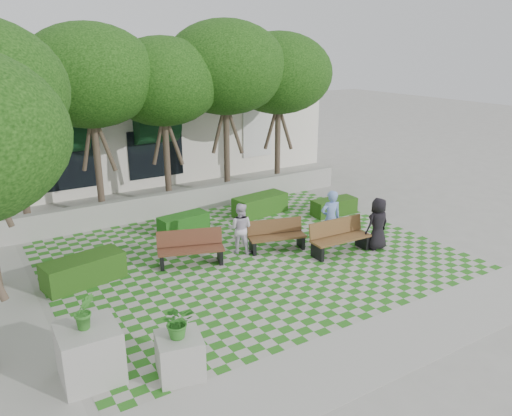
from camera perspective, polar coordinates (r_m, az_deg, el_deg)
ground at (r=15.04m, az=1.43°, el=-6.92°), size 90.00×90.00×0.00m
lawn at (r=15.80m, az=-0.58°, el=-5.59°), size 12.00×12.00×0.00m
sidewalk_south at (r=11.90m, az=14.41°, el=-14.89°), size 16.00×2.00×0.01m
retaining_wall at (r=19.99m, az=-8.39°, el=0.76°), size 15.00×0.36×0.90m
bench_east at (r=16.16m, az=9.49°, el=-3.34°), size 2.06×0.76×1.07m
bench_mid at (r=16.22m, az=2.35°, el=-3.19°), size 1.95×1.08×0.98m
bench_west at (r=15.26m, az=-7.49°, el=-4.62°), size 2.09×1.27×1.04m
hedge_east at (r=19.80m, az=8.91°, el=0.15°), size 1.83×0.80×0.63m
hedge_midright at (r=19.56m, az=0.48°, el=0.37°), size 2.29×1.17×0.77m
hedge_midleft at (r=17.97m, az=-8.27°, el=-1.73°), size 1.86×0.93×0.62m
hedge_west at (r=14.82m, az=-19.09°, el=-6.76°), size 2.33×1.28×0.77m
planter_front at (r=10.45m, az=-8.76°, el=-15.47°), size 1.05×1.05×1.57m
planter_back at (r=10.76m, az=-18.52°, el=-15.19°), size 1.18×1.18×1.91m
person_blue at (r=16.45m, az=8.51°, el=-1.23°), size 0.79×0.61×1.93m
person_dark at (r=16.58m, az=13.74°, el=-1.77°), size 0.85×0.57×1.73m
person_white at (r=15.86m, az=-1.82°, el=-2.31°), size 1.01×1.01×1.65m
tree_row at (r=18.23m, az=-14.27°, el=13.90°), size 17.70×13.40×7.41m
building at (r=27.07m, az=-13.66°, el=9.53°), size 18.00×8.92×5.15m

